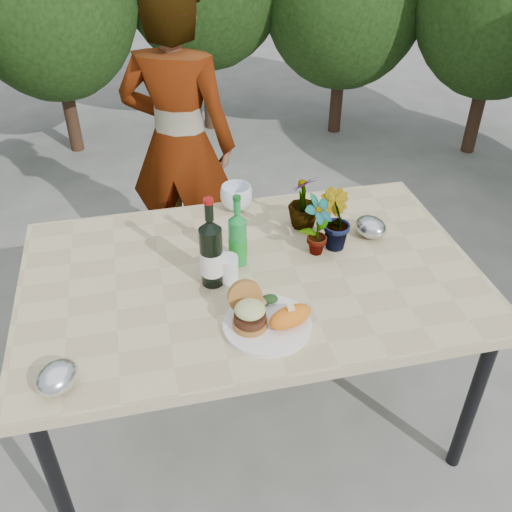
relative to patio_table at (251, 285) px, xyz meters
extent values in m
plane|color=#64635F|center=(0.00, 0.00, -0.69)|extent=(80.00, 80.00, 0.00)
cube|color=#C7B484|center=(0.00, 0.00, 0.04)|extent=(1.60, 1.00, 0.04)
cylinder|color=black|center=(-0.72, -0.42, -0.34)|extent=(0.05, 0.05, 0.71)
cylinder|color=black|center=(0.72, -0.42, -0.34)|extent=(0.05, 0.05, 0.71)
cylinder|color=black|center=(-0.72, 0.42, -0.34)|extent=(0.05, 0.05, 0.71)
cylinder|color=black|center=(0.72, 0.42, -0.34)|extent=(0.05, 0.05, 0.71)
cylinder|color=#382316|center=(-0.80, 2.80, -0.48)|extent=(0.10, 0.10, 0.42)
cylinder|color=#382316|center=(0.30, 3.00, -0.44)|extent=(0.10, 0.10, 0.50)
cylinder|color=#382316|center=(1.30, 2.70, -0.50)|extent=(0.10, 0.10, 0.38)
cylinder|color=#382316|center=(2.20, 2.10, -0.47)|extent=(0.10, 0.10, 0.44)
cylinder|color=white|center=(-0.01, -0.28, 0.06)|extent=(0.28, 0.28, 0.01)
cylinder|color=#B7722D|center=(-0.06, -0.28, 0.08)|extent=(0.11, 0.11, 0.02)
cylinder|color=#472314|center=(-0.06, -0.28, 0.10)|extent=(0.10, 0.10, 0.02)
ellipsoid|color=beige|center=(-0.06, -0.28, 0.14)|extent=(0.10, 0.10, 0.04)
cylinder|color=#B7722D|center=(-0.06, -0.21, 0.13)|extent=(0.11, 0.06, 0.11)
ellipsoid|color=orange|center=(0.06, -0.30, 0.10)|extent=(0.17, 0.12, 0.06)
ellipsoid|color=olive|center=(-0.01, -0.19, 0.08)|extent=(0.04, 0.04, 0.02)
ellipsoid|color=#193814|center=(0.02, -0.19, 0.09)|extent=(0.06, 0.04, 0.03)
cylinder|color=black|center=(-0.14, -0.02, 0.17)|extent=(0.08, 0.08, 0.22)
cylinder|color=white|center=(-0.14, -0.02, 0.14)|extent=(0.08, 0.08, 0.09)
cone|color=black|center=(-0.14, -0.02, 0.29)|extent=(0.08, 0.08, 0.04)
cylinder|color=black|center=(-0.14, -0.02, 0.34)|extent=(0.03, 0.03, 0.06)
cylinder|color=maroon|center=(-0.14, -0.02, 0.38)|extent=(0.03, 0.03, 0.02)
cylinder|color=#198933|center=(-0.03, 0.07, 0.15)|extent=(0.06, 0.06, 0.18)
cylinder|color=#198C26|center=(-0.03, 0.07, 0.13)|extent=(0.07, 0.07, 0.07)
cone|color=#198933|center=(-0.03, 0.07, 0.25)|extent=(0.06, 0.06, 0.03)
cylinder|color=#198933|center=(-0.03, 0.07, 0.29)|extent=(0.02, 0.02, 0.05)
cylinder|color=#0C5919|center=(-0.03, 0.07, 0.33)|extent=(0.03, 0.03, 0.01)
cylinder|color=white|center=(-0.09, -0.02, 0.10)|extent=(0.07, 0.07, 0.09)
imported|color=#235E20|center=(0.26, 0.06, 0.18)|extent=(0.15, 0.14, 0.24)
imported|color=#20501B|center=(0.33, 0.09, 0.17)|extent=(0.16, 0.16, 0.23)
imported|color=#2A6021|center=(0.26, 0.25, 0.17)|extent=(0.17, 0.17, 0.22)
imported|color=white|center=(0.03, 0.44, 0.11)|extent=(0.17, 0.17, 0.10)
ellipsoid|color=silver|center=(-0.63, -0.39, 0.10)|extent=(0.16, 0.17, 0.08)
ellipsoid|color=#B9BBC0|center=(0.50, 0.13, 0.10)|extent=(0.15, 0.16, 0.08)
imported|color=#8F5847|center=(-0.13, 1.05, 0.08)|extent=(0.66, 0.56, 1.55)
camera|label=1|loc=(-0.33, -1.55, 1.30)|focal=40.00mm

